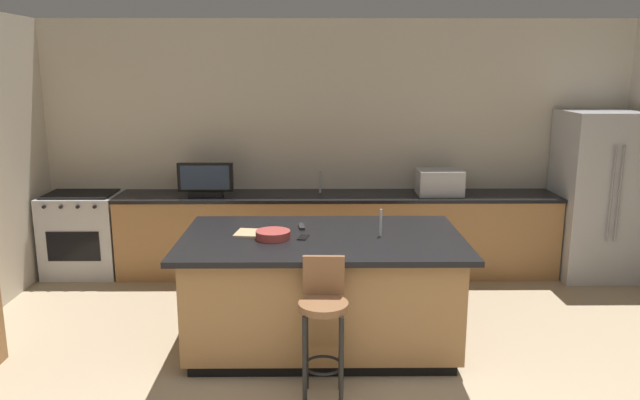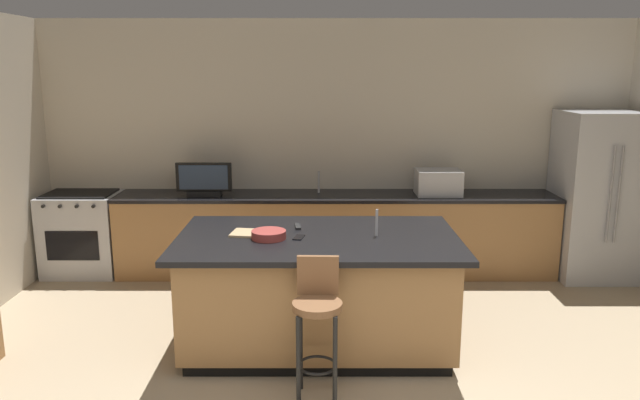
% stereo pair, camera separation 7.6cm
% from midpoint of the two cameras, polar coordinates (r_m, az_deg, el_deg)
% --- Properties ---
extents(wall_back, '(7.03, 0.12, 2.77)m').
position_cam_midpoint_polar(wall_back, '(6.92, 1.26, 5.15)').
color(wall_back, beige).
rests_on(wall_back, ground_plane).
extents(counter_back, '(4.79, 0.62, 0.90)m').
position_cam_midpoint_polar(counter_back, '(6.73, 1.30, -3.21)').
color(counter_back, '#9E7042').
rests_on(counter_back, ground_plane).
extents(kitchen_island, '(2.25, 1.34, 0.93)m').
position_cam_midpoint_polar(kitchen_island, '(5.01, -0.27, -8.46)').
color(kitchen_island, black).
rests_on(kitchen_island, ground_plane).
extents(refrigerator, '(0.80, 0.80, 1.81)m').
position_cam_midpoint_polar(refrigerator, '(7.20, 24.25, 0.44)').
color(refrigerator, '#B7BABF').
rests_on(refrigerator, ground_plane).
extents(range_oven, '(0.80, 0.63, 0.92)m').
position_cam_midpoint_polar(range_oven, '(7.21, -21.61, -2.99)').
color(range_oven, '#B7BABF').
rests_on(range_oven, ground_plane).
extents(microwave, '(0.48, 0.36, 0.27)m').
position_cam_midpoint_polar(microwave, '(6.73, 10.85, 1.67)').
color(microwave, '#B7BABF').
rests_on(microwave, counter_back).
extents(tv_monitor, '(0.60, 0.16, 0.36)m').
position_cam_midpoint_polar(tv_monitor, '(6.65, -11.03, 1.79)').
color(tv_monitor, black).
rests_on(tv_monitor, counter_back).
extents(sink_faucet_back, '(0.02, 0.02, 0.24)m').
position_cam_midpoint_polar(sink_faucet_back, '(6.70, -0.31, 1.70)').
color(sink_faucet_back, '#B2B2B7').
rests_on(sink_faucet_back, counter_back).
extents(sink_faucet_island, '(0.02, 0.02, 0.22)m').
position_cam_midpoint_polar(sink_faucet_island, '(4.86, 5.29, -2.13)').
color(sink_faucet_island, '#B2B2B7').
rests_on(sink_faucet_island, kitchen_island).
extents(bar_stool_center, '(0.34, 0.34, 0.99)m').
position_cam_midpoint_polar(bar_stool_center, '(4.21, -0.21, -10.86)').
color(bar_stool_center, brown).
rests_on(bar_stool_center, ground_plane).
extents(fruit_bowl, '(0.27, 0.27, 0.07)m').
position_cam_midpoint_polar(fruit_bowl, '(4.80, -4.89, -3.27)').
color(fruit_bowl, '#993833').
rests_on(fruit_bowl, kitchen_island).
extents(cell_phone, '(0.10, 0.16, 0.01)m').
position_cam_midpoint_polar(cell_phone, '(4.82, -2.05, -3.53)').
color(cell_phone, black).
rests_on(cell_phone, kitchen_island).
extents(tv_remote, '(0.06, 0.17, 0.02)m').
position_cam_midpoint_polar(tv_remote, '(5.12, -2.18, -2.50)').
color(tv_remote, black).
rests_on(tv_remote, kitchen_island).
extents(cutting_board, '(0.32, 0.28, 0.02)m').
position_cam_midpoint_polar(cutting_board, '(4.94, -6.68, -3.13)').
color(cutting_board, tan).
rests_on(cutting_board, kitchen_island).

